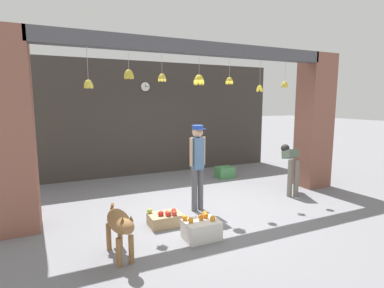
% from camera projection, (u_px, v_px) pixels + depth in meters
% --- Properties ---
extents(ground_plane, '(60.00, 60.00, 0.00)m').
position_uv_depth(ground_plane, '(202.00, 208.00, 5.96)').
color(ground_plane, slate).
extents(shop_back_wall, '(7.75, 0.12, 3.21)m').
position_uv_depth(shop_back_wall, '(152.00, 119.00, 8.64)').
color(shop_back_wall, '#38332D').
rests_on(shop_back_wall, ground_plane).
extents(shop_pillar_left, '(0.70, 0.60, 3.21)m').
position_uv_depth(shop_pillar_left, '(9.00, 133.00, 4.67)').
color(shop_pillar_left, brown).
rests_on(shop_pillar_left, ground_plane).
extents(shop_pillar_right, '(0.70, 0.60, 3.21)m').
position_uv_depth(shop_pillar_right, '(314.00, 122.00, 7.34)').
color(shop_pillar_right, brown).
rests_on(shop_pillar_right, ground_plane).
extents(storefront_awning, '(5.85, 0.28, 0.92)m').
position_uv_depth(storefront_awning, '(199.00, 51.00, 5.63)').
color(storefront_awning, '#4C4C51').
extents(dog, '(0.33, 0.98, 0.70)m').
position_uv_depth(dog, '(120.00, 224.00, 3.99)').
color(dog, olive).
rests_on(dog, ground_plane).
extents(shopkeeper, '(0.34, 0.28, 1.66)m').
position_uv_depth(shopkeeper, '(198.00, 161.00, 5.69)').
color(shopkeeper, '#56565B').
rests_on(shopkeeper, ground_plane).
extents(worker_stooping, '(0.50, 0.79, 1.08)m').
position_uv_depth(worker_stooping, '(290.00, 163.00, 6.80)').
color(worker_stooping, '#6B665B').
rests_on(worker_stooping, ground_plane).
extents(fruit_crate_oranges, '(0.53, 0.41, 0.37)m').
position_uv_depth(fruit_crate_oranges, '(201.00, 229.00, 4.60)').
color(fruit_crate_oranges, silver).
rests_on(fruit_crate_oranges, ground_plane).
extents(fruit_crate_apples, '(0.54, 0.39, 0.28)m').
position_uv_depth(fruit_crate_apples, '(165.00, 219.00, 5.09)').
color(fruit_crate_apples, tan).
rests_on(fruit_crate_apples, ground_plane).
extents(produce_box_green, '(0.46, 0.37, 0.31)m').
position_uv_depth(produce_box_green, '(225.00, 172.00, 8.28)').
color(produce_box_green, '#42844C').
rests_on(produce_box_green, ground_plane).
extents(water_bottle, '(0.06, 0.06, 0.22)m').
position_uv_depth(water_bottle, '(202.00, 222.00, 4.98)').
color(water_bottle, '#2D60AD').
rests_on(water_bottle, ground_plane).
extents(wall_clock, '(0.26, 0.03, 0.26)m').
position_uv_depth(wall_clock, '(145.00, 87.00, 8.36)').
color(wall_clock, black).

